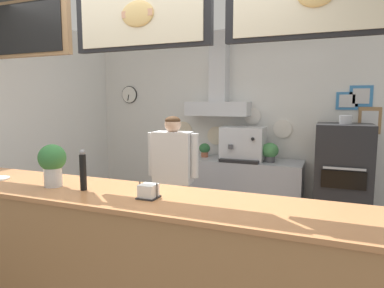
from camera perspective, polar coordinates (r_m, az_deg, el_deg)
name	(u,v)px	position (r m, az deg, el deg)	size (l,w,h in m)	color
back_wall_assembly	(230,119)	(4.92, 6.37, 4.24)	(4.51, 2.77, 2.71)	gray
service_counter	(122,266)	(2.60, -11.69, -19.37)	(3.55, 0.66, 1.07)	#B77F4C
back_prep_counter	(239,192)	(4.80, 7.82, -7.97)	(1.68, 0.59, 0.90)	#A3A5AD
pizza_oven	(342,183)	(4.46, 23.80, -6.05)	(0.62, 0.65, 1.53)	#232326
shop_worker	(173,183)	(3.67, -3.18, -6.53)	(0.55, 0.27, 1.54)	#232328
espresso_machine	(243,144)	(4.63, 8.53, 0.01)	(0.57, 0.46, 0.45)	silver
potted_sage	(205,149)	(4.86, 2.13, -0.89)	(0.16, 0.16, 0.20)	#9E563D
potted_basil	(270,151)	(4.56, 12.91, -1.21)	(0.22, 0.22, 0.25)	#4C4C51
basil_vase	(52,163)	(2.69, -22.31, -3.03)	(0.20, 0.20, 0.31)	silver
napkin_holder	(148,192)	(2.24, -7.30, -7.93)	(0.13, 0.13, 0.10)	#262628
pepper_grinder	(83,170)	(2.51, -17.77, -4.19)	(0.05, 0.05, 0.29)	black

